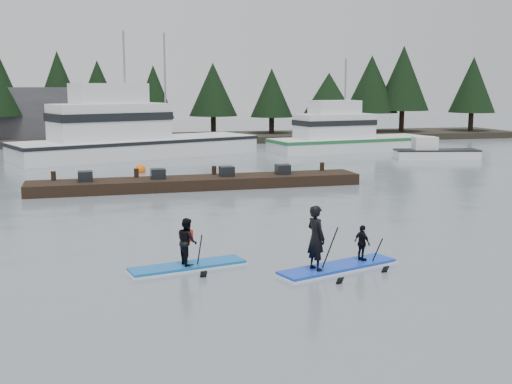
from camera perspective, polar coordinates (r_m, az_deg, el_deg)
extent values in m
plane|color=slate|center=(19.16, 4.35, -6.11)|extent=(160.00, 160.00, 0.00)
cube|color=#2D281E|center=(59.99, -8.34, 4.71)|extent=(70.00, 8.00, 0.60)
cube|color=#4C4C51|center=(62.11, -21.62, 6.34)|extent=(18.00, 6.00, 5.00)
cube|color=white|center=(48.00, -10.41, 3.28)|extent=(18.41, 11.14, 2.38)
cube|color=white|center=(46.95, -12.87, 6.10)|extent=(8.77, 6.26, 2.58)
cylinder|color=gray|center=(47.37, -11.58, 9.26)|extent=(0.14, 0.14, 7.67)
cube|color=white|center=(52.05, 8.45, 3.78)|extent=(13.77, 6.06, 1.90)
cube|color=white|center=(51.06, 6.98, 5.84)|extent=(6.38, 3.74, 1.90)
cylinder|color=gray|center=(51.46, 7.93, 8.24)|extent=(0.14, 0.14, 6.18)
cube|color=white|center=(47.15, 15.76, 3.25)|extent=(6.04, 2.89, 0.68)
cube|color=black|center=(32.56, -5.18, 0.83)|extent=(16.77, 2.60, 0.56)
sphere|color=#FF620C|center=(38.92, -10.24, 1.71)|extent=(0.64, 0.64, 0.64)
cube|color=#1260B1|center=(18.41, -6.10, -6.58)|extent=(3.42, 1.53, 0.12)
imported|color=black|center=(18.22, -6.14, -4.37)|extent=(0.64, 0.75, 1.34)
cube|color=#FA2C15|center=(18.18, -6.15, -3.88)|extent=(0.34, 0.26, 0.32)
cylinder|color=black|center=(18.22, -5.13, -5.84)|extent=(0.11, 0.90, 1.52)
cube|color=blue|center=(18.34, 7.28, -6.65)|extent=(3.76, 2.02, 0.13)
imported|color=black|center=(17.61, 5.35, -4.06)|extent=(0.62, 0.76, 1.79)
cylinder|color=black|center=(17.70, 6.41, -5.46)|extent=(0.22, 0.98, 1.68)
imported|color=black|center=(18.77, 9.42, -4.48)|extent=(0.44, 0.66, 1.04)
cylinder|color=black|center=(18.90, 10.40, -5.89)|extent=(0.20, 0.83, 1.42)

